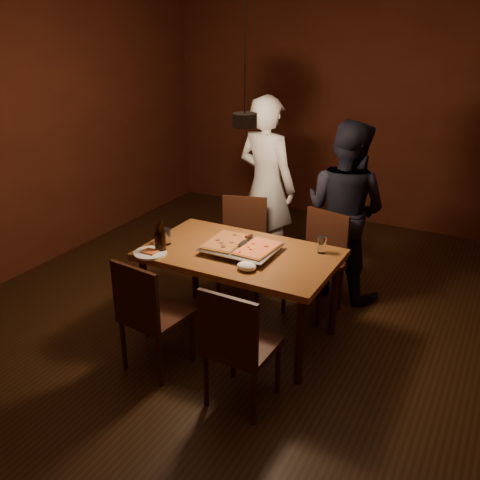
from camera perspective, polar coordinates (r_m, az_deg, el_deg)
The scene contains 19 objects.
room_shell at distance 4.06m, azimuth 0.49°, elevation 7.80°, with size 6.00×6.00×6.00m.
dining_table at distance 4.20m, azimuth 0.00°, elevation -2.18°, with size 1.50×0.90×0.75m.
chair_far_left at distance 5.03m, azimuth 0.28°, elevation 0.42°, with size 0.53×0.53×0.49m.
chair_far_right at distance 4.72m, azimuth 8.49°, elevation -1.39°, with size 0.50×0.50×0.49m.
chair_near_left at distance 3.89m, azimuth -9.86°, elevation -7.08°, with size 0.47×0.47×0.49m.
chair_near_right at distance 3.49m, azimuth -0.41°, elevation -10.47°, with size 0.43×0.43×0.49m.
pizza_tray at distance 4.16m, azimuth 0.17°, elevation -0.99°, with size 0.55×0.45×0.05m, color silver.
pizza_meat at distance 4.22m, azimuth -1.53°, elevation -0.14°, with size 0.26×0.40×0.02m, color maroon.
pizza_cheese at distance 4.09m, azimuth 1.90°, elevation -0.89°, with size 0.24×0.39×0.02m, color gold.
spatula at distance 4.17m, azimuth 0.29°, elevation -0.33°, with size 0.09×0.24×0.04m, color silver, non-canonical shape.
beer_bottle_a at distance 4.18m, azimuth -8.74°, elevation 0.17°, with size 0.06×0.06×0.22m.
beer_bottle_b at distance 4.17m, azimuth -8.41°, elevation 0.39°, with size 0.07×0.07×0.26m.
water_glass_left at distance 4.33m, azimuth -7.91°, elevation 0.36°, with size 0.08×0.08×0.13m, color silver.
water_glass_right at distance 4.18m, azimuth 8.74°, elevation -0.50°, with size 0.07×0.07×0.13m, color silver.
plate_slice at distance 4.19m, azimuth -9.56°, elevation -1.37°, with size 0.26×0.26×0.03m.
napkin at distance 3.86m, azimuth 0.71°, elevation -2.83°, with size 0.15×0.11×0.06m, color white.
diner_white at distance 5.34m, azimuth 2.83°, elevation 5.75°, with size 0.65×0.43×1.78m, color white.
diner_dark at distance 4.96m, azimuth 11.12°, elevation 3.13°, with size 0.80×0.62×1.64m, color black.
pendant_lamp at distance 3.99m, azimuth 0.51°, elevation 12.81°, with size 0.18×0.18×1.10m.
Camera 1 is at (1.82, -3.48, 2.45)m, focal length 40.00 mm.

